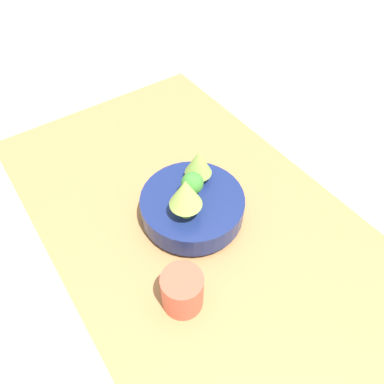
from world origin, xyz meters
TOP-DOWN VIEW (x-y plane):
  - ground_plane at (0.00, 0.00)m, footprint 6.00×6.00m
  - table at (0.00, 0.00)m, footprint 1.10×0.66m
  - bowl at (0.00, 0.01)m, footprint 0.24×0.24m
  - broccoli_floret_center at (0.00, 0.01)m, footprint 0.05×0.05m
  - romanesco_piece_near at (0.04, -0.04)m, footprint 0.06×0.06m
  - romanesco_piece_far at (-0.03, 0.04)m, footprint 0.07×0.07m
  - cup at (-0.17, 0.14)m, footprint 0.08×0.08m

SIDE VIEW (x-z plane):
  - ground_plane at x=0.00m, z-range 0.00..0.00m
  - table at x=0.00m, z-range 0.00..0.04m
  - bowl at x=0.00m, z-range 0.05..0.12m
  - cup at x=-0.17m, z-range 0.04..0.13m
  - broccoli_floret_center at x=0.00m, z-range 0.12..0.20m
  - romanesco_piece_near at x=0.04m, z-range 0.12..0.20m
  - romanesco_piece_far at x=-0.03m, z-range 0.13..0.23m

